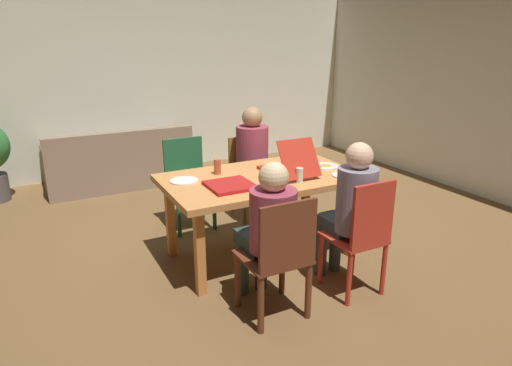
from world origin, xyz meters
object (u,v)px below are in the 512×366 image
(person_2, at_px, (351,205))
(drinking_glass_1, at_px, (299,175))
(chair_2, at_px, (362,234))
(pizza_box_0, at_px, (285,167))
(dining_table, at_px, (261,184))
(chair_1, at_px, (279,257))
(person_1, at_px, (269,224))
(plate_0, at_px, (184,181))
(drinking_glass_3, at_px, (217,167))
(pizza_box_1, at_px, (230,185))
(drinking_glass_2, at_px, (318,170))
(chair_0, at_px, (249,172))
(person_0, at_px, (255,155))
(plate_2, at_px, (325,166))
(couch, at_px, (119,164))
(drinking_glass_0, at_px, (271,178))
(plate_1, at_px, (344,175))
(chair_3, at_px, (187,179))

(person_2, relative_size, drinking_glass_1, 9.88)
(chair_2, distance_m, pizza_box_0, 1.00)
(dining_table, relative_size, chair_1, 1.85)
(chair_1, height_order, chair_2, chair_2)
(dining_table, height_order, chair_1, chair_1)
(dining_table, bearing_deg, person_1, -114.60)
(plate_0, bearing_deg, drinking_glass_3, 10.81)
(pizza_box_1, relative_size, drinking_glass_2, 3.27)
(person_2, relative_size, pizza_box_0, 2.24)
(chair_0, xyz_separation_m, drinking_glass_1, (-0.16, -1.27, 0.33))
(person_0, distance_m, pizza_box_1, 1.23)
(plate_2, bearing_deg, pizza_box_0, 177.23)
(dining_table, xyz_separation_m, drinking_glass_3, (-0.32, 0.23, 0.15))
(chair_2, xyz_separation_m, drinking_glass_2, (0.08, 0.72, 0.31))
(chair_2, distance_m, plate_0, 1.53)
(couch, bearing_deg, chair_0, -58.61)
(person_0, height_order, drinking_glass_0, person_0)
(pizza_box_1, relative_size, drinking_glass_3, 2.65)
(pizza_box_0, distance_m, drinking_glass_1, 0.30)
(person_1, relative_size, pizza_box_0, 2.12)
(drinking_glass_0, distance_m, drinking_glass_1, 0.25)
(person_2, height_order, plate_1, person_2)
(person_2, xyz_separation_m, pizza_box_0, (-0.11, 0.79, 0.12))
(dining_table, xyz_separation_m, drinking_glass_0, (-0.03, -0.23, 0.13))
(chair_0, relative_size, person_0, 0.72)
(person_0, xyz_separation_m, drinking_glass_1, (-0.16, -1.13, 0.11))
(chair_2, bearing_deg, pizza_box_1, 132.74)
(person_1, bearing_deg, chair_1, -90.00)
(person_1, height_order, pizza_box_0, person_1)
(chair_1, height_order, plate_2, chair_1)
(dining_table, xyz_separation_m, person_0, (0.36, 0.83, 0.03))
(pizza_box_0, relative_size, plate_2, 2.18)
(plate_2, distance_m, drinking_glass_2, 0.32)
(chair_0, distance_m, drinking_glass_2, 1.25)
(chair_1, xyz_separation_m, chair_3, (0.00, 1.92, 0.02))
(pizza_box_1, distance_m, plate_1, 1.04)
(dining_table, height_order, pizza_box_1, pizza_box_1)
(plate_1, bearing_deg, pizza_box_0, 141.12)
(dining_table, distance_m, drinking_glass_1, 0.39)
(person_0, bearing_deg, couch, 119.51)
(chair_0, relative_size, chair_1, 0.96)
(chair_3, bearing_deg, person_2, -68.09)
(chair_1, height_order, drinking_glass_0, chair_1)
(pizza_box_0, distance_m, couch, 2.98)
(plate_1, distance_m, drinking_glass_0, 0.70)
(plate_2, bearing_deg, drinking_glass_0, -164.13)
(person_2, distance_m, plate_1, 0.55)
(drinking_glass_1, bearing_deg, chair_3, 113.54)
(chair_3, relative_size, plate_1, 4.24)
(chair_0, relative_size, pizza_box_0, 1.64)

